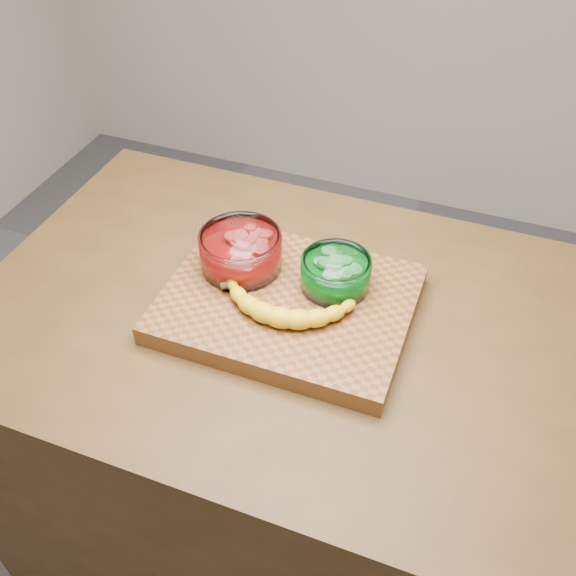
% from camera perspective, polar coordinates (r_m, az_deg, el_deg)
% --- Properties ---
extents(ground, '(3.50, 3.50, 0.00)m').
position_cam_1_polar(ground, '(1.95, -0.00, -21.11)').
color(ground, '#555559').
rests_on(ground, ground).
extents(counter, '(1.20, 0.80, 0.90)m').
position_cam_1_polar(counter, '(1.56, -0.00, -13.86)').
color(counter, '#4C3116').
rests_on(counter, ground).
extents(cutting_board, '(0.45, 0.35, 0.04)m').
position_cam_1_polar(cutting_board, '(1.19, -0.00, -1.41)').
color(cutting_board, brown).
rests_on(cutting_board, counter).
extents(bowl_red, '(0.16, 0.16, 0.07)m').
position_cam_1_polar(bowl_red, '(1.22, -4.22, 3.27)').
color(bowl_red, white).
rests_on(bowl_red, cutting_board).
extents(bowl_green, '(0.13, 0.13, 0.06)m').
position_cam_1_polar(bowl_green, '(1.18, 4.26, 1.35)').
color(bowl_green, white).
rests_on(bowl_green, cutting_board).
extents(banana, '(0.28, 0.13, 0.04)m').
position_cam_1_polar(banana, '(1.14, -0.34, -1.41)').
color(banana, gold).
rests_on(banana, cutting_board).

